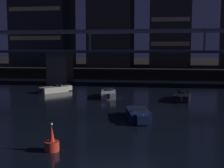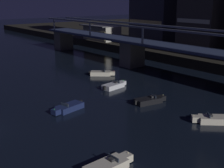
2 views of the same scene
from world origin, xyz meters
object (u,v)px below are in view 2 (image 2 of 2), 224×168
Objects in this scene: speedboat_mid_right at (68,108)px; speedboat_far_right at (114,86)px; waterfront_pavilion at (102,33)px; speedboat_mid_center at (108,166)px; speedboat_far_left at (214,119)px; speedboat_near_right at (102,73)px; river_bridge at (188,57)px; speedboat_far_center at (149,100)px.

speedboat_mid_right is 12.45m from speedboat_far_right.
waterfront_pavilion reaches higher than speedboat_mid_center.
speedboat_far_left is at bearing 0.33° from speedboat_far_right.
speedboat_mid_center is at bearing -35.68° from speedboat_near_right.
speedboat_near_right is at bearing 130.33° from speedboat_mid_right.
speedboat_far_right is (-4.52, 11.60, 0.00)m from speedboat_mid_right.
speedboat_far_right is at bearing -34.01° from waterfront_pavilion.
speedboat_far_right is at bearing -23.31° from speedboat_near_right.
speedboat_far_left is at bearing -24.14° from waterfront_pavilion.
speedboat_mid_right is (12.93, -15.23, 0.00)m from speedboat_near_right.
speedboat_near_right is 27.83m from speedboat_far_left.
speedboat_far_left is 0.86× the size of speedboat_far_right.
river_bridge reaches higher than waterfront_pavilion.
speedboat_far_center is at bearing -29.34° from waterfront_pavilion.
speedboat_far_right is at bearing -106.98° from river_bridge.
speedboat_far_center is at bearing -5.38° from speedboat_far_right.
river_bridge is 21.67× the size of speedboat_far_left.
river_bridge reaches higher than speedboat_far_right.
waterfront_pavilion is 46.59m from speedboat_far_right.
speedboat_mid_center and speedboat_far_left have the same top height.
speedboat_mid_right is (43.00, -37.56, -4.02)m from waterfront_pavilion.
speedboat_mid_center is 1.16× the size of speedboat_far_left.
waterfront_pavilion is at bearing 164.43° from river_bridge.
waterfront_pavilion is 2.75× the size of speedboat_far_left.
river_bridge reaches higher than speedboat_far_center.
speedboat_mid_center is at bearing -63.35° from river_bridge.
river_bridge is at bearing 116.65° from speedboat_mid_center.
river_bridge is at bearing 90.52° from speedboat_mid_right.
speedboat_mid_center is (28.03, -20.13, 0.00)m from speedboat_near_right.
speedboat_mid_right is 11.73m from speedboat_far_center.
waterfront_pavilion is 2.38× the size of speedboat_mid_right.
speedboat_near_right is 0.88× the size of speedboat_mid_center.
speedboat_mid_center is at bearing -88.53° from speedboat_far_left.
speedboat_far_right is at bearing 111.28° from speedboat_mid_right.
river_bridge is 21.38× the size of speedboat_near_right.
speedboat_far_left is at bearing -7.25° from speedboat_near_right.
speedboat_near_right is 34.51m from speedboat_mid_center.
speedboat_far_center and speedboat_far_right have the same top height.
river_bridge is 20.77m from speedboat_far_left.
speedboat_far_right is (-19.62, 16.50, 0.00)m from speedboat_mid_center.
waterfront_pavilion is at bearing 145.99° from speedboat_far_right.
waterfront_pavilion is 72.07m from speedboat_mid_center.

